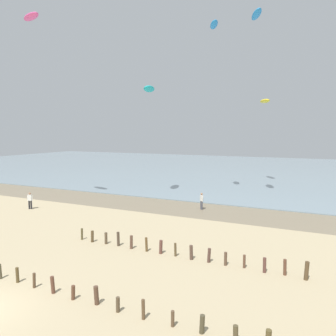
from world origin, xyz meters
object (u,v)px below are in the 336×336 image
Objects in this scene: kite_aloft_0 at (31,17)px; kite_aloft_4 at (214,25)px; kite_aloft_7 at (149,89)px; kite_aloft_5 at (257,14)px; kite_aloft_2 at (265,101)px; person_mid_beach at (202,201)px; person_by_waterline at (30,200)px.

kite_aloft_4 is at bearing 58.50° from kite_aloft_0.
kite_aloft_0 reaches higher than kite_aloft_7.
kite_aloft_0 is at bearing -63.12° from kite_aloft_7.
kite_aloft_4 is (16.07, 12.13, 0.57)m from kite_aloft_0.
kite_aloft_5 is (21.12, 11.04, 0.63)m from kite_aloft_0.
kite_aloft_4 is at bearing -118.84° from kite_aloft_5.
kite_aloft_2 is at bearing 166.69° from kite_aloft_5.
person_mid_beach is 23.31m from kite_aloft_2.
kite_aloft_5 is (19.74, 13.53, 19.50)m from person_by_waterline.
person_mid_beach is at bearing -47.52° from kite_aloft_5.
kite_aloft_7 is (-11.93, -2.27, -7.47)m from kite_aloft_5.
kite_aloft_0 reaches higher than kite_aloft_2.
person_mid_beach is at bearing 146.57° from kite_aloft_2.
kite_aloft_4 is (14.68, 14.62, 19.44)m from person_by_waterline.
kite_aloft_5 reaches higher than kite_aloft_4.
person_by_waterline is 35.08m from kite_aloft_2.
kite_aloft_5 reaches higher than kite_aloft_7.
kite_aloft_4 reaches higher than person_mid_beach.
kite_aloft_7 is (7.81, 11.26, 12.03)m from person_by_waterline.
kite_aloft_7 reaches higher than person_mid_beach.
kite_aloft_0 is 23.85m from kite_aloft_5.
kite_aloft_2 is (2.98, 20.03, 11.55)m from person_mid_beach.
kite_aloft_5 is 0.92× the size of kite_aloft_7.
kite_aloft_2 is 0.93× the size of kite_aloft_7.
person_by_waterline is 28.41m from kite_aloft_4.
kite_aloft_0 is at bearing 115.61° from kite_aloft_2.
person_by_waterline is at bearing -51.49° from kite_aloft_7.
kite_aloft_4 is at bearing 136.41° from kite_aloft_2.
person_mid_beach is at bearing 24.19° from person_by_waterline.
kite_aloft_5 is at bearing 158.46° from kite_aloft_2.
kite_aloft_7 is at bearing 97.14° from kite_aloft_4.
kite_aloft_7 is at bearing 120.14° from kite_aloft_2.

